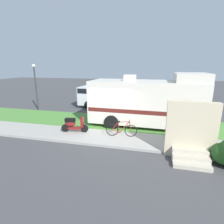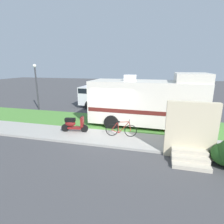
{
  "view_description": "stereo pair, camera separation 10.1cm",
  "coord_description": "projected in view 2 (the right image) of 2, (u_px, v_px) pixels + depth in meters",
  "views": [
    {
      "loc": [
        2.44,
        -9.69,
        3.81
      ],
      "look_at": [
        0.0,
        0.3,
        1.1
      ],
      "focal_mm": 28.64,
      "sensor_mm": 36.0,
      "label": 1
    },
    {
      "loc": [
        2.54,
        -9.67,
        3.81
      ],
      "look_at": [
        0.0,
        0.3,
        1.1
      ],
      "focal_mm": 28.64,
      "sensor_mm": 36.0,
      "label": 2
    }
  ],
  "objects": [
    {
      "name": "bicycle",
      "position": [
        121.0,
        130.0,
        9.47
      ],
      "size": [
        1.66,
        0.52,
        0.88
      ],
      "color": "black",
      "rests_on": "ground"
    },
    {
      "name": "pickup_truck_near",
      "position": [
        104.0,
        97.0,
        16.34
      ],
      "size": [
        5.78,
        2.21,
        1.89
      ],
      "color": "silver",
      "rests_on": "ground"
    },
    {
      "name": "ground_plane",
      "position": [
        111.0,
        131.0,
        10.64
      ],
      "size": [
        80.0,
        80.0,
        0.0
      ],
      "primitive_type": "plane",
      "color": "#424244"
    },
    {
      "name": "bottle_green",
      "position": [
        200.0,
        148.0,
        7.93
      ],
      "size": [
        0.06,
        0.06,
        0.25
      ],
      "color": "#19722D",
      "rests_on": "ground"
    },
    {
      "name": "motorhome_rv",
      "position": [
        148.0,
        101.0,
        11.15
      ],
      "size": [
        6.91,
        2.81,
        3.37
      ],
      "color": "silver",
      "rests_on": "ground"
    },
    {
      "name": "porch_steps",
      "position": [
        190.0,
        137.0,
        7.3
      ],
      "size": [
        2.0,
        1.26,
        2.4
      ],
      "color": "#BCB29E",
      "rests_on": "ground"
    },
    {
      "name": "sidewalk",
      "position": [
        105.0,
        138.0,
        9.5
      ],
      "size": [
        24.0,
        2.0,
        0.12
      ],
      "color": "#9E9B93",
      "rests_on": "ground"
    },
    {
      "name": "street_lamp_post",
      "position": [
        36.0,
        82.0,
        15.19
      ],
      "size": [
        0.28,
        0.28,
        3.89
      ],
      "color": "#333338",
      "rests_on": "ground"
    },
    {
      "name": "scooter",
      "position": [
        74.0,
        124.0,
        10.09
      ],
      "size": [
        1.54,
        0.56,
        0.97
      ],
      "color": "black",
      "rests_on": "ground"
    },
    {
      "name": "grass_strip",
      "position": [
        116.0,
        123.0,
        12.03
      ],
      "size": [
        24.0,
        3.4,
        0.08
      ],
      "color": "#4C8438",
      "rests_on": "ground"
    }
  ]
}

